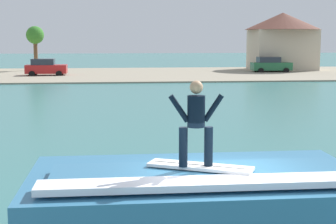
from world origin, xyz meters
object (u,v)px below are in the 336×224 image
(surfboard, at_px, (200,167))
(car_far_shore, at_px, (271,65))
(house_gabled_white, at_px, (282,37))
(tree_short_bushy, at_px, (35,37))
(wave_crest, at_px, (196,208))
(car_near_shore, at_px, (46,67))
(surfer, at_px, (196,119))

(surfboard, height_order, car_far_shore, car_far_shore)
(house_gabled_white, xyz_separation_m, tree_short_bushy, (-30.14, 1.80, 0.09))
(car_far_shore, height_order, tree_short_bushy, tree_short_bushy)
(wave_crest, height_order, car_near_shore, car_near_shore)
(surfer, bearing_deg, car_near_shore, 100.50)
(car_near_shore, bearing_deg, house_gabled_white, 13.76)
(house_gabled_white, relative_size, tree_short_bushy, 1.70)
(surfer, xyz_separation_m, car_far_shore, (16.65, 49.13, -1.60))
(surfboard, bearing_deg, wave_crest, 91.77)
(surfer, height_order, house_gabled_white, house_gabled_white)
(car_near_shore, relative_size, car_far_shore, 0.93)
(surfboard, height_order, car_near_shore, car_near_shore)
(house_gabled_white, bearing_deg, surfboard, -109.89)
(wave_crest, xyz_separation_m, tree_short_bushy, (-10.91, 54.63, 3.42))
(surfboard, distance_m, surfer, 0.90)
(wave_crest, xyz_separation_m, car_near_shore, (-8.68, 45.99, 0.18))
(surfboard, distance_m, car_far_shore, 51.78)
(surfboard, relative_size, car_near_shore, 0.46)
(car_near_shore, distance_m, house_gabled_white, 28.91)
(tree_short_bushy, bearing_deg, car_near_shore, -75.51)
(house_gabled_white, distance_m, tree_short_bushy, 30.20)
(wave_crest, xyz_separation_m, surfboard, (0.01, -0.30, 0.89))
(surfer, height_order, car_near_shore, surfer)
(car_near_shore, bearing_deg, car_far_shore, 6.26)
(wave_crest, relative_size, house_gabled_white, 0.69)
(surfboard, bearing_deg, surfer, -140.34)
(surfboard, height_order, tree_short_bushy, tree_short_bushy)
(wave_crest, distance_m, tree_short_bushy, 55.81)
(surfer, height_order, car_far_shore, surfer)
(car_near_shore, distance_m, tree_short_bushy, 9.49)
(wave_crest, height_order, surfer, surfer)
(wave_crest, bearing_deg, car_far_shore, 71.23)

